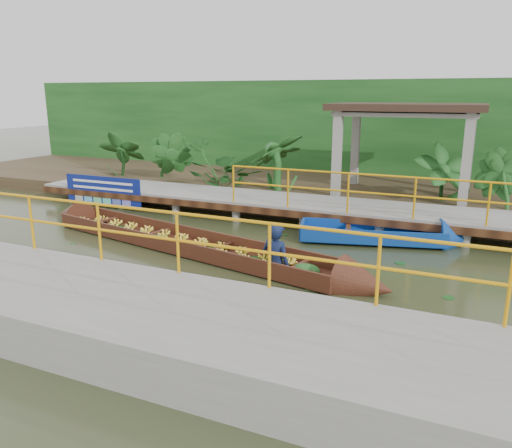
% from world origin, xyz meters
% --- Properties ---
extents(ground, '(80.00, 80.00, 0.00)m').
position_xyz_m(ground, '(0.00, 0.00, 0.00)').
color(ground, '#2E341A').
rests_on(ground, ground).
extents(land_strip, '(30.00, 8.00, 0.45)m').
position_xyz_m(land_strip, '(0.00, 7.50, 0.23)').
color(land_strip, '#332619').
rests_on(land_strip, ground).
extents(far_dock, '(16.00, 2.06, 1.66)m').
position_xyz_m(far_dock, '(0.02, 3.43, 0.48)').
color(far_dock, gray).
rests_on(far_dock, ground).
extents(near_dock, '(18.00, 2.40, 1.73)m').
position_xyz_m(near_dock, '(1.00, -4.20, 0.30)').
color(near_dock, gray).
rests_on(near_dock, ground).
extents(pavilion, '(4.40, 3.00, 3.00)m').
position_xyz_m(pavilion, '(3.00, 6.30, 2.82)').
color(pavilion, gray).
rests_on(pavilion, ground).
extents(foliage_backdrop, '(30.00, 0.80, 4.00)m').
position_xyz_m(foliage_backdrop, '(0.00, 10.00, 2.00)').
color(foliage_backdrop, '#154317').
rests_on(foliage_backdrop, ground).
extents(vendor_boat, '(9.94, 3.01, 2.29)m').
position_xyz_m(vendor_boat, '(-0.51, -0.24, 0.27)').
color(vendor_boat, '#341A0E').
rests_on(vendor_boat, ground).
extents(moored_blue_boat, '(4.07, 1.94, 0.94)m').
position_xyz_m(moored_blue_boat, '(3.83, 2.41, 0.17)').
color(moored_blue_boat, navy).
rests_on(moored_blue_boat, ground).
extents(blue_banner, '(2.86, 0.04, 0.89)m').
position_xyz_m(blue_banner, '(-5.53, 2.48, 0.56)').
color(blue_banner, navy).
rests_on(blue_banner, ground).
extents(tropical_plants, '(14.20, 1.20, 1.50)m').
position_xyz_m(tropical_plants, '(-1.03, 5.30, 1.20)').
color(tropical_plants, '#154317').
rests_on(tropical_plants, ground).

